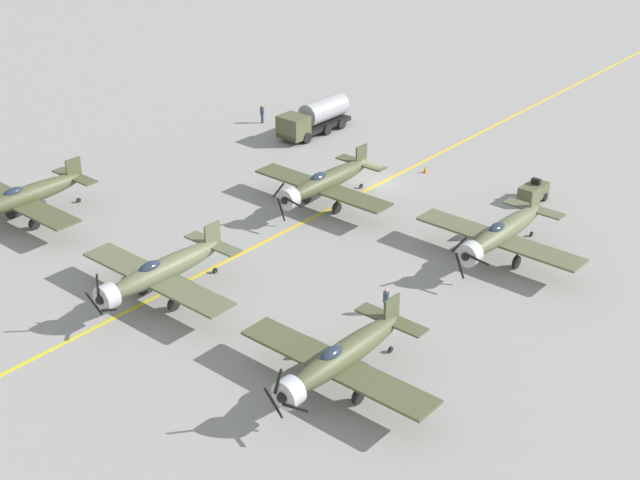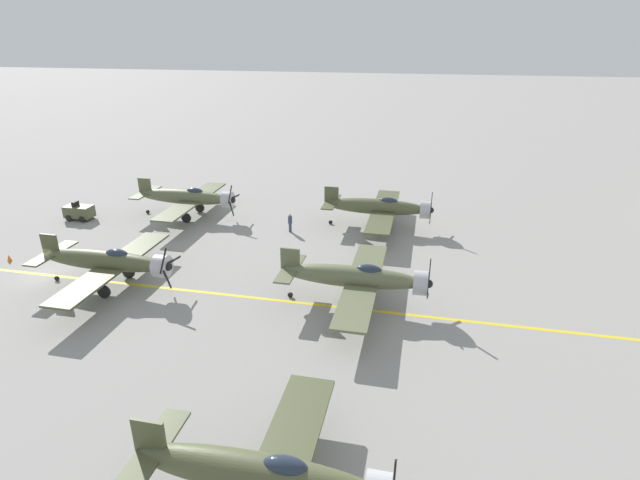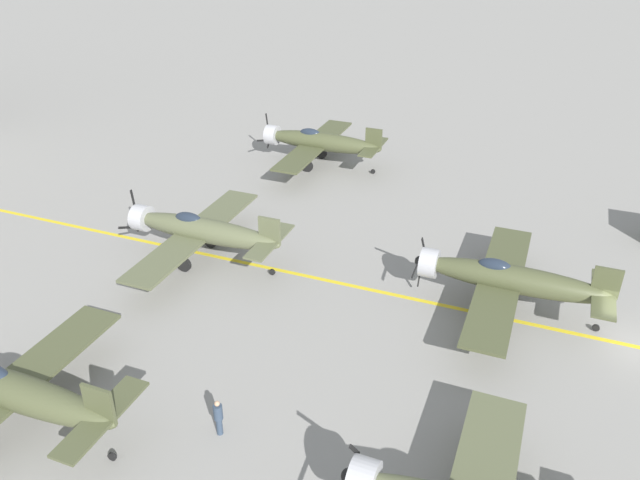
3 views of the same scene
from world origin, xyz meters
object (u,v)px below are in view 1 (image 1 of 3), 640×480
airplane_far_left (340,358)px  airplane_far_right (24,197)px  ground_crew_inspecting (386,300)px  traffic_cone (425,170)px  fuel_tanker (315,118)px  airplane_far_center (160,272)px  tow_tractor (533,192)px  airplane_mid_left (501,233)px  airplane_mid_center (325,182)px  ground_crew_walking (262,113)px

airplane_far_left → airplane_far_right: size_ratio=1.00×
ground_crew_inspecting → traffic_cone: (10.75, -20.04, -0.67)m
fuel_tanker → traffic_cone: bearing=174.5°
airplane_far_center → tow_tractor: 30.38m
airplane_far_center → traffic_cone: airplane_far_center is taller
airplane_mid_left → airplane_far_right: airplane_far_right is taller
airplane_mid_center → ground_crew_walking: (16.77, -10.70, -1.04)m
airplane_mid_center → traffic_cone: 10.87m
airplane_far_center → ground_crew_inspecting: bearing=-128.4°
fuel_tanker → tow_tractor: fuel_tanker is taller
ground_crew_walking → airplane_far_left: bearing=139.2°
traffic_cone → ground_crew_inspecting: bearing=118.2°
airplane_mid_left → fuel_tanker: 27.85m
airplane_mid_left → airplane_far_center: (13.38, 18.40, 0.00)m
airplane_far_center → fuel_tanker: bearing=-49.1°
airplane_mid_left → ground_crew_inspecting: airplane_mid_left is taller
airplane_far_center → fuel_tanker: (12.34, -29.07, -0.50)m
fuel_tanker → tow_tractor: (-22.83, 0.59, -0.72)m
airplane_far_right → ground_crew_inspecting: 28.73m
ground_crew_inspecting → airplane_far_center: bearing=33.7°
airplane_mid_left → traffic_cone: size_ratio=21.82×
fuel_tanker → ground_crew_inspecting: size_ratio=4.63×
ground_crew_inspecting → airplane_far_left: bearing=109.3°
traffic_cone → fuel_tanker: bearing=-5.5°
traffic_cone → airplane_mid_center: bearing=78.6°
airplane_far_right → fuel_tanker: 28.39m
airplane_far_right → ground_crew_walking: airplane_far_right is taller
airplane_mid_left → airplane_mid_center: bearing=-2.1°
fuel_tanker → ground_crew_inspecting: (-23.99, 21.30, -0.57)m
airplane_far_right → tow_tractor: (-26.73, -27.53, -1.22)m
ground_crew_inspecting → fuel_tanker: bearing=-41.6°
airplane_far_right → traffic_cone: (-17.14, -26.85, -1.74)m
airplane_mid_left → ground_crew_inspecting: bearing=74.3°
airplane_mid_left → fuel_tanker: (25.72, -10.67, -0.50)m
tow_tractor → ground_crew_inspecting: size_ratio=1.51×
airplane_mid_left → traffic_cone: (12.48, -9.41, -1.74)m
airplane_far_left → traffic_cone: (13.47, -27.78, -1.74)m
fuel_tanker → traffic_cone: fuel_tanker is taller
ground_crew_walking → traffic_cone: ground_crew_walking is taller
airplane_mid_center → tow_tractor: airplane_mid_center is taller
tow_tractor → airplane_mid_center: bearing=43.7°
airplane_far_left → fuel_tanker: size_ratio=1.50×
ground_crew_walking → ground_crew_inspecting: (-29.64, 20.22, -0.03)m
airplane_mid_left → airplane_far_center: bearing=47.5°
airplane_far_left → airplane_mid_center: bearing=-46.5°
airplane_far_right → traffic_cone: 31.90m
airplane_mid_center → airplane_far_right: size_ratio=1.00×
traffic_cone → tow_tractor: bearing=-175.9°
airplane_far_left → airplane_far_right: bearing=-0.3°
airplane_far_left → fuel_tanker: 39.46m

